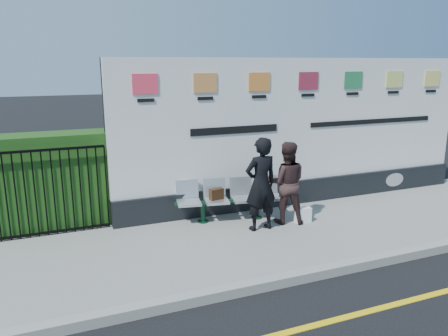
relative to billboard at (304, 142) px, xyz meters
name	(u,v)px	position (x,y,z in m)	size (l,w,h in m)	color
ground	(423,297)	(-0.50, -3.85, -1.42)	(80.00, 80.00, 0.00)	black
pavement	(317,228)	(-0.50, -1.35, -1.36)	(14.00, 3.00, 0.12)	gray
kerb	(372,261)	(-0.50, -2.85, -1.35)	(14.00, 0.18, 0.14)	gray
yellow_line	(423,297)	(-0.50, -3.85, -1.42)	(14.00, 0.10, 0.01)	yellow
billboard	(304,142)	(0.00, 0.00, 0.00)	(8.00, 0.30, 3.00)	black
hedge	(44,182)	(-5.08, 0.45, -0.45)	(2.35, 0.70, 1.70)	#1F4916
railing	(44,193)	(-5.08, 0.00, -0.53)	(2.05, 0.06, 1.54)	black
bench	(230,209)	(-1.87, -0.49, -1.09)	(1.99, 0.53, 0.43)	silver
woman_left	(261,184)	(-1.55, -1.11, -0.46)	(0.61, 0.40, 1.67)	black
woman_right	(286,183)	(-0.96, -0.97, -0.54)	(0.74, 0.58, 1.53)	#332121
handbag_brown	(216,194)	(-2.13, -0.44, -0.77)	(0.26, 0.11, 0.21)	black
carrier_bag_white	(303,215)	(-0.65, -1.11, -1.16)	(0.28, 0.17, 0.28)	white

